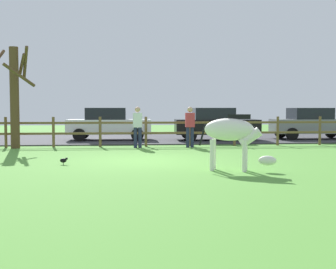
{
  "coord_description": "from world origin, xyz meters",
  "views": [
    {
      "loc": [
        -0.58,
        -12.81,
        1.53
      ],
      "look_at": [
        0.73,
        0.51,
        0.75
      ],
      "focal_mm": 46.14,
      "sensor_mm": 36.0,
      "label": 1
    }
  ],
  "objects_px": {
    "parked_car_white": "(109,124)",
    "parked_car_black": "(216,124)",
    "visitor_left_of_tree": "(138,125)",
    "crow_on_grass": "(64,160)",
    "bare_tree": "(15,93)",
    "parked_car_grey": "(312,123)",
    "visitor_right_of_tree": "(190,125)",
    "zebra": "(232,134)"
  },
  "relations": [
    {
      "from": "parked_car_black",
      "to": "zebra",
      "type": "bearing_deg",
      "value": -99.58
    },
    {
      "from": "crow_on_grass",
      "to": "parked_car_white",
      "type": "height_order",
      "value": "parked_car_white"
    },
    {
      "from": "parked_car_black",
      "to": "parked_car_grey",
      "type": "distance_m",
      "value": 4.99
    },
    {
      "from": "parked_car_white",
      "to": "visitor_right_of_tree",
      "type": "distance_m",
      "value": 5.21
    },
    {
      "from": "bare_tree",
      "to": "visitor_right_of_tree",
      "type": "distance_m",
      "value": 7.05
    },
    {
      "from": "visitor_right_of_tree",
      "to": "parked_car_black",
      "type": "bearing_deg",
      "value": 62.36
    },
    {
      "from": "parked_car_grey",
      "to": "visitor_right_of_tree",
      "type": "distance_m",
      "value": 7.67
    },
    {
      "from": "zebra",
      "to": "visitor_left_of_tree",
      "type": "xyz_separation_m",
      "value": [
        -2.17,
        6.73,
        -0.02
      ]
    },
    {
      "from": "bare_tree",
      "to": "parked_car_grey",
      "type": "relative_size",
      "value": 0.99
    },
    {
      "from": "parked_car_white",
      "to": "parked_car_black",
      "type": "distance_m",
      "value": 5.21
    },
    {
      "from": "bare_tree",
      "to": "visitor_right_of_tree",
      "type": "height_order",
      "value": "bare_tree"
    },
    {
      "from": "visitor_left_of_tree",
      "to": "crow_on_grass",
      "type": "bearing_deg",
      "value": -112.99
    },
    {
      "from": "visitor_left_of_tree",
      "to": "parked_car_grey",
      "type": "bearing_deg",
      "value": 22.29
    },
    {
      "from": "zebra",
      "to": "visitor_left_of_tree",
      "type": "distance_m",
      "value": 7.07
    },
    {
      "from": "parked_car_grey",
      "to": "crow_on_grass",
      "type": "bearing_deg",
      "value": -141.48
    },
    {
      "from": "bare_tree",
      "to": "parked_car_black",
      "type": "xyz_separation_m",
      "value": [
        8.69,
        3.07,
        -1.33
      ]
    },
    {
      "from": "bare_tree",
      "to": "zebra",
      "type": "xyz_separation_m",
      "value": [
        6.99,
        -7.0,
        -1.24
      ]
    },
    {
      "from": "visitor_left_of_tree",
      "to": "visitor_right_of_tree",
      "type": "xyz_separation_m",
      "value": [
        2.11,
        -0.03,
        0.0
      ]
    },
    {
      "from": "bare_tree",
      "to": "parked_car_grey",
      "type": "xyz_separation_m",
      "value": [
        13.67,
        3.36,
        -1.33
      ]
    },
    {
      "from": "crow_on_grass",
      "to": "parked_car_black",
      "type": "xyz_separation_m",
      "value": [
        6.06,
        8.5,
        0.72
      ]
    },
    {
      "from": "zebra",
      "to": "visitor_right_of_tree",
      "type": "xyz_separation_m",
      "value": [
        -0.06,
        6.7,
        -0.02
      ]
    },
    {
      "from": "crow_on_grass",
      "to": "parked_car_black",
      "type": "height_order",
      "value": "parked_car_black"
    },
    {
      "from": "crow_on_grass",
      "to": "visitor_left_of_tree",
      "type": "xyz_separation_m",
      "value": [
        2.19,
        5.16,
        0.78
      ]
    },
    {
      "from": "parked_car_black",
      "to": "visitor_left_of_tree",
      "type": "distance_m",
      "value": 5.11
    },
    {
      "from": "parked_car_black",
      "to": "visitor_left_of_tree",
      "type": "relative_size",
      "value": 2.49
    },
    {
      "from": "crow_on_grass",
      "to": "parked_car_grey",
      "type": "relative_size",
      "value": 0.05
    },
    {
      "from": "bare_tree",
      "to": "visitor_right_of_tree",
      "type": "relative_size",
      "value": 2.44
    },
    {
      "from": "visitor_left_of_tree",
      "to": "visitor_right_of_tree",
      "type": "distance_m",
      "value": 2.11
    },
    {
      "from": "visitor_left_of_tree",
      "to": "bare_tree",
      "type": "bearing_deg",
      "value": 176.79
    },
    {
      "from": "crow_on_grass",
      "to": "parked_car_black",
      "type": "distance_m",
      "value": 10.46
    },
    {
      "from": "bare_tree",
      "to": "zebra",
      "type": "relative_size",
      "value": 2.16
    },
    {
      "from": "zebra",
      "to": "parked_car_black",
      "type": "distance_m",
      "value": 10.21
    },
    {
      "from": "parked_car_black",
      "to": "visitor_left_of_tree",
      "type": "bearing_deg",
      "value": -139.23
    },
    {
      "from": "zebra",
      "to": "visitor_right_of_tree",
      "type": "bearing_deg",
      "value": 90.55
    },
    {
      "from": "parked_car_white",
      "to": "visitor_left_of_tree",
      "type": "distance_m",
      "value": 4.12
    },
    {
      "from": "crow_on_grass",
      "to": "visitor_right_of_tree",
      "type": "xyz_separation_m",
      "value": [
        4.3,
        5.13,
        0.78
      ]
    },
    {
      "from": "parked_car_black",
      "to": "crow_on_grass",
      "type": "bearing_deg",
      "value": -125.5
    },
    {
      "from": "zebra",
      "to": "parked_car_white",
      "type": "xyz_separation_m",
      "value": [
        -3.48,
        10.64,
        -0.08
      ]
    },
    {
      "from": "parked_car_black",
      "to": "parked_car_grey",
      "type": "bearing_deg",
      "value": 3.32
    },
    {
      "from": "parked_car_grey",
      "to": "visitor_left_of_tree",
      "type": "distance_m",
      "value": 9.57
    },
    {
      "from": "crow_on_grass",
      "to": "visitor_right_of_tree",
      "type": "relative_size",
      "value": 0.13
    },
    {
      "from": "parked_car_white",
      "to": "zebra",
      "type": "bearing_deg",
      "value": -71.89
    }
  ]
}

